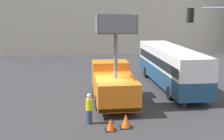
{
  "coord_description": "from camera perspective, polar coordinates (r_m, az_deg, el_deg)",
  "views": [
    {
      "loc": [
        -1.92,
        -19.28,
        6.4
      ],
      "look_at": [
        0.63,
        1.88,
        2.22
      ],
      "focal_mm": 50.0,
      "sensor_mm": 36.0,
      "label": 1
    }
  ],
  "objects": [
    {
      "name": "building_backdrop_far",
      "position": [
        49.0,
        -4.7,
        9.41
      ],
      "size": [
        44.0,
        10.0,
        10.01
      ],
      "color": "#BCB2A3",
      "rests_on": "ground_plane"
    },
    {
      "name": "utility_truck",
      "position": [
        21.06,
        0.27,
        -2.38
      ],
      "size": [
        2.58,
        6.04,
        6.08
      ],
      "color": "orange",
      "rests_on": "ground_plane"
    },
    {
      "name": "traffic_cone_near_truck",
      "position": [
        17.32,
        2.55,
        -9.33
      ],
      "size": [
        0.67,
        0.67,
        0.76
      ],
      "color": "black",
      "rests_on": "ground_plane"
    },
    {
      "name": "road_worker_directing",
      "position": [
        21.34,
        13.2,
        -4.11
      ],
      "size": [
        0.38,
        0.38,
        1.83
      ],
      "rotation": [
        0.0,
        0.0,
        3.0
      ],
      "color": "navy",
      "rests_on": "ground_plane"
    },
    {
      "name": "traffic_cone_mid_road",
      "position": [
        16.92,
        -0.27,
        -10.01
      ],
      "size": [
        0.58,
        0.58,
        0.66
      ],
      "color": "black",
      "rests_on": "ground_plane"
    },
    {
      "name": "city_bus",
      "position": [
        26.26,
        10.6,
        1.05
      ],
      "size": [
        2.57,
        12.15,
        3.26
      ],
      "rotation": [
        0.0,
        0.0,
        1.5
      ],
      "color": "navy",
      "rests_on": "ground_plane"
    },
    {
      "name": "road_worker_near_truck",
      "position": [
        17.72,
        -4.19,
        -7.09
      ],
      "size": [
        0.38,
        0.38,
        1.77
      ],
      "rotation": [
        0.0,
        0.0,
        4.1
      ],
      "color": "navy",
      "rests_on": "ground_plane"
    },
    {
      "name": "ground_plane",
      "position": [
        20.4,
        -1.14,
        -7.2
      ],
      "size": [
        120.0,
        120.0,
        0.0
      ],
      "primitive_type": "plane",
      "color": "#333335"
    },
    {
      "name": "traffic_light_pole",
      "position": [
        21.24,
        19.57,
        5.47
      ],
      "size": [
        3.78,
        3.53,
        6.77
      ],
      "color": "slate",
      "rests_on": "ground_plane"
    }
  ]
}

